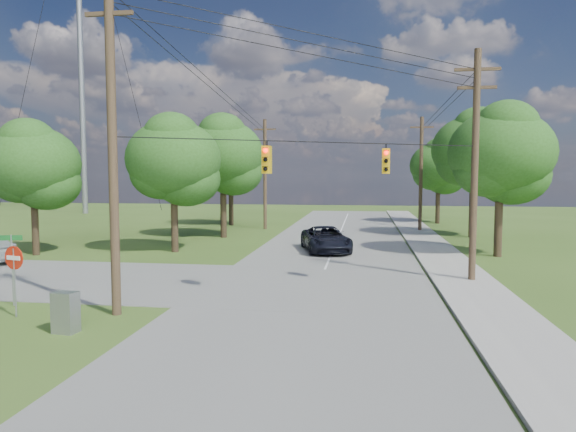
% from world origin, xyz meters
% --- Properties ---
extents(ground, '(140.00, 140.00, 0.00)m').
position_xyz_m(ground, '(0.00, 0.00, 0.00)').
color(ground, '#3A561C').
rests_on(ground, ground).
extents(main_road, '(10.00, 100.00, 0.03)m').
position_xyz_m(main_road, '(2.00, 5.00, 0.01)').
color(main_road, gray).
rests_on(main_road, ground).
extents(sidewalk_east, '(2.60, 100.00, 0.12)m').
position_xyz_m(sidewalk_east, '(8.70, 5.00, 0.06)').
color(sidewalk_east, '#A9A69E').
rests_on(sidewalk_east, ground).
extents(pole_sw, '(2.00, 0.32, 12.00)m').
position_xyz_m(pole_sw, '(-4.60, 0.40, 6.23)').
color(pole_sw, '#4B3C27').
rests_on(pole_sw, ground).
extents(pole_ne, '(2.00, 0.32, 10.50)m').
position_xyz_m(pole_ne, '(8.90, 8.00, 5.47)').
color(pole_ne, '#4B3C27').
rests_on(pole_ne, ground).
extents(pole_north_e, '(2.00, 0.32, 10.00)m').
position_xyz_m(pole_north_e, '(8.90, 30.00, 5.13)').
color(pole_north_e, '#4B3C27').
rests_on(pole_north_e, ground).
extents(pole_north_w, '(2.00, 0.32, 10.00)m').
position_xyz_m(pole_north_w, '(-5.00, 30.00, 5.13)').
color(pole_north_w, '#4B3C27').
rests_on(pole_north_w, ground).
extents(power_lines, '(13.93, 29.62, 4.93)m').
position_xyz_m(power_lines, '(1.50, 11.54, 9.15)').
color(power_lines, black).
rests_on(power_lines, ground).
extents(traffic_signals, '(4.91, 3.27, 1.05)m').
position_xyz_m(traffic_signals, '(2.55, 4.43, 5.50)').
color(traffic_signals, gold).
rests_on(traffic_signals, ground).
extents(radio_mast, '(0.70, 0.70, 45.00)m').
position_xyz_m(radio_mast, '(-32.00, 46.00, 22.50)').
color(radio_mast, gray).
rests_on(radio_mast, ground).
extents(tree_w_near, '(6.00, 6.00, 8.40)m').
position_xyz_m(tree_w_near, '(-8.00, 15.00, 5.92)').
color(tree_w_near, '#433421').
rests_on(tree_w_near, ground).
extents(tree_w_mid, '(6.40, 6.40, 9.22)m').
position_xyz_m(tree_w_mid, '(-7.00, 23.00, 6.58)').
color(tree_w_mid, '#433421').
rests_on(tree_w_mid, ground).
extents(tree_w_far, '(6.00, 6.00, 8.73)m').
position_xyz_m(tree_w_far, '(-9.00, 33.00, 6.25)').
color(tree_w_far, '#433421').
rests_on(tree_w_far, ground).
extents(tree_e_near, '(6.20, 6.20, 8.81)m').
position_xyz_m(tree_e_near, '(12.00, 16.00, 6.25)').
color(tree_e_near, '#433421').
rests_on(tree_e_near, ground).
extents(tree_e_mid, '(6.60, 6.60, 9.64)m').
position_xyz_m(tree_e_mid, '(12.50, 26.00, 6.91)').
color(tree_e_mid, '#433421').
rests_on(tree_e_mid, ground).
extents(tree_e_far, '(5.80, 5.80, 8.32)m').
position_xyz_m(tree_e_far, '(11.50, 38.00, 5.92)').
color(tree_e_far, '#433421').
rests_on(tree_e_far, ground).
extents(tree_cross_n, '(5.60, 5.60, 7.91)m').
position_xyz_m(tree_cross_n, '(-16.00, 12.50, 5.59)').
color(tree_cross_n, '#433421').
rests_on(tree_cross_n, ground).
extents(car_main_north, '(3.97, 6.17, 1.58)m').
position_xyz_m(car_main_north, '(1.58, 16.47, 0.82)').
color(car_main_north, black).
rests_on(car_main_north, main_road).
extents(control_cabinet, '(0.77, 0.59, 1.28)m').
position_xyz_m(control_cabinet, '(-5.16, -1.81, 0.64)').
color(control_cabinet, gray).
rests_on(control_cabinet, ground).
extents(do_not_enter_sign, '(0.81, 0.21, 2.47)m').
position_xyz_m(do_not_enter_sign, '(-7.89, -0.40, 1.79)').
color(do_not_enter_sign, gray).
rests_on(do_not_enter_sign, ground).
extents(street_name_sign, '(0.79, 0.21, 2.67)m').
position_xyz_m(street_name_sign, '(-9.01, 1.00, 1.70)').
color(street_name_sign, gray).
rests_on(street_name_sign, ground).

